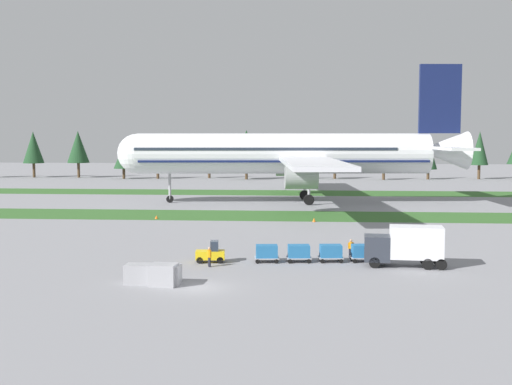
{
  "coord_description": "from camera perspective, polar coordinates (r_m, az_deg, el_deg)",
  "views": [
    {
      "loc": [
        7.92,
        -48.57,
        11.68
      ],
      "look_at": [
        1.76,
        35.57,
        4.0
      ],
      "focal_mm": 46.44,
      "sensor_mm": 36.0,
      "label": 1
    }
  ],
  "objects": [
    {
      "name": "cargo_dolly_lead",
      "position": [
        59.89,
        0.93,
        -5.15
      ],
      "size": [
        2.33,
        1.71,
        1.55
      ],
      "rotation": [
        0.0,
        0.0,
        1.67
      ],
      "color": "#A3A3A8",
      "rests_on": "ground"
    },
    {
      "name": "uld_container_2",
      "position": [
        51.69,
        -7.65,
        -7.05
      ],
      "size": [
        2.06,
        1.67,
        1.51
      ],
      "primitive_type": "cube",
      "rotation": [
        0.0,
        0.0,
        -0.04
      ],
      "color": "#A3A3A8",
      "rests_on": "ground"
    },
    {
      "name": "uld_container_1",
      "position": [
        51.36,
        -7.96,
        -7.04
      ],
      "size": [
        2.14,
        1.77,
        1.68
      ],
      "primitive_type": "cube",
      "rotation": [
        0.0,
        0.0,
        -0.09
      ],
      "color": "#A3A3A8",
      "rests_on": "ground"
    },
    {
      "name": "uld_container_0",
      "position": [
        52.39,
        -10.08,
        -6.91
      ],
      "size": [
        2.01,
        1.61,
        1.51
      ],
      "primitive_type": "cube",
      "rotation": [
        0.0,
        0.0,
        -0.01
      ],
      "color": "#A3A3A8",
      "rests_on": "ground"
    },
    {
      "name": "cargo_dolly_second",
      "position": [
        60.08,
        3.71,
        -5.13
      ],
      "size": [
        2.33,
        1.71,
        1.55
      ],
      "rotation": [
        0.0,
        0.0,
        1.67
      ],
      "color": "#A3A3A8",
      "rests_on": "ground"
    },
    {
      "name": "ground_plane",
      "position": [
        50.58,
        -4.99,
        -8.17
      ],
      "size": [
        400.0,
        400.0,
        0.0
      ],
      "primitive_type": "plane",
      "color": "gray"
    },
    {
      "name": "cargo_dolly_fourth",
      "position": [
        60.86,
        9.17,
        -5.05
      ],
      "size": [
        2.33,
        1.71,
        1.55
      ],
      "rotation": [
        0.0,
        0.0,
        1.67
      ],
      "color": "#A3A3A8",
      "rests_on": "ground"
    },
    {
      "name": "cargo_dolly_third",
      "position": [
        60.4,
        6.46,
        -5.09
      ],
      "size": [
        2.33,
        1.71,
        1.55
      ],
      "rotation": [
        0.0,
        0.0,
        1.67
      ],
      "color": "#A3A3A8",
      "rests_on": "ground"
    },
    {
      "name": "ground_crew_loader",
      "position": [
        62.63,
        8.18,
        -4.72
      ],
      "size": [
        0.55,
        0.36,
        1.74
      ],
      "rotation": [
        0.0,
        0.0,
        0.18
      ],
      "color": "black",
      "rests_on": "ground"
    },
    {
      "name": "taxiway_marker_0",
      "position": [
        90.75,
        -8.57,
        -2.11
      ],
      "size": [
        0.44,
        0.44,
        0.46
      ],
      "primitive_type": "cone",
      "color": "orange",
      "rests_on": "ground"
    },
    {
      "name": "ground_crew_marshaller",
      "position": [
        57.95,
        -4.04,
        -5.49
      ],
      "size": [
        0.36,
        0.52,
        1.74
      ],
      "rotation": [
        0.0,
        0.0,
        5.16
      ],
      "color": "black",
      "rests_on": "ground"
    },
    {
      "name": "grass_strip_far",
      "position": [
        128.49,
        0.64,
        -0.01
      ],
      "size": [
        320.0,
        11.76,
        0.01
      ],
      "primitive_type": "cube",
      "color": "#336028",
      "rests_on": "ground"
    },
    {
      "name": "baggage_tug",
      "position": [
        59.92,
        -3.9,
        -5.26
      ],
      "size": [
        2.71,
        1.55,
        1.97
      ],
      "rotation": [
        0.0,
        0.0,
        1.67
      ],
      "color": "yellow",
      "rests_on": "ground"
    },
    {
      "name": "distant_tree_line",
      "position": [
        166.75,
        -0.13,
        3.56
      ],
      "size": [
        150.38,
        10.67,
        12.28
      ],
      "color": "#4C3823",
      "rests_on": "ground"
    },
    {
      "name": "airliner",
      "position": [
        110.16,
        3.14,
        3.39
      ],
      "size": [
        58.18,
        71.95,
        22.88
      ],
      "rotation": [
        0.0,
        0.0,
        1.66
      ],
      "color": "white",
      "rests_on": "ground"
    },
    {
      "name": "catering_truck",
      "position": [
        59.16,
        12.75,
        -4.39
      ],
      "size": [
        7.11,
        2.83,
        3.58
      ],
      "rotation": [
        0.0,
        0.0,
        1.49
      ],
      "color": "#2D333D",
      "rests_on": "ground"
    },
    {
      "name": "grass_strip_near",
      "position": [
        93.27,
        -0.72,
        -1.99
      ],
      "size": [
        320.0,
        11.76,
        0.01
      ],
      "primitive_type": "cube",
      "color": "#336028",
      "rests_on": "ground"
    },
    {
      "name": "taxiway_marker_1",
      "position": [
        86.97,
        5.02,
        -2.36
      ],
      "size": [
        0.44,
        0.44,
        0.52
      ],
      "primitive_type": "cone",
      "color": "orange",
      "rests_on": "ground"
    }
  ]
}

